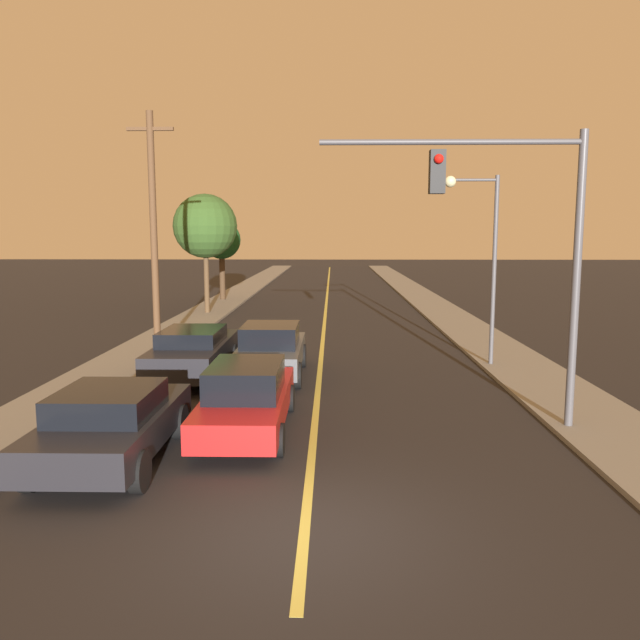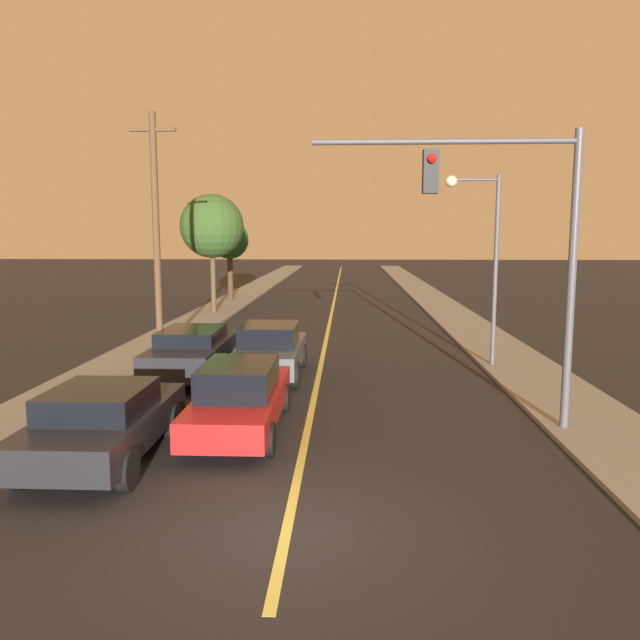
{
  "view_description": "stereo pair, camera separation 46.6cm",
  "coord_description": "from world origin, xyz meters",
  "px_view_note": "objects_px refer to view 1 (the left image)",
  "views": [
    {
      "loc": [
        0.4,
        -8.48,
        4.29
      ],
      "look_at": [
        0.0,
        11.08,
        1.6
      ],
      "focal_mm": 35.0,
      "sensor_mm": 36.0,
      "label": 1
    },
    {
      "loc": [
        0.87,
        -8.47,
        4.29
      ],
      "look_at": [
        0.0,
        11.08,
        1.6
      ],
      "focal_mm": 35.0,
      "sensor_mm": 36.0,
      "label": 2
    }
  ],
  "objects_px": {
    "car_outer_lane_front": "(112,423)",
    "traffic_signal_mast": "(517,226)",
    "tree_left_near": "(205,226)",
    "tree_left_far": "(222,241)",
    "utility_pole_left": "(154,230)",
    "streetlamp_right": "(481,242)",
    "car_near_lane_second": "(271,350)",
    "car_outer_lane_second": "(194,351)",
    "car_near_lane_front": "(247,397)"
  },
  "relations": [
    {
      "from": "car_outer_lane_front",
      "to": "traffic_signal_mast",
      "type": "xyz_separation_m",
      "value": [
        8.06,
        2.16,
        3.68
      ]
    },
    {
      "from": "tree_left_near",
      "to": "tree_left_far",
      "type": "distance_m",
      "value": 6.89
    },
    {
      "from": "utility_pole_left",
      "to": "tree_left_near",
      "type": "xyz_separation_m",
      "value": [
        -0.57,
        11.61,
        0.28
      ]
    },
    {
      "from": "streetlamp_right",
      "to": "car_near_lane_second",
      "type": "bearing_deg",
      "value": -166.27
    },
    {
      "from": "utility_pole_left",
      "to": "tree_left_far",
      "type": "height_order",
      "value": "utility_pole_left"
    },
    {
      "from": "car_outer_lane_second",
      "to": "traffic_signal_mast",
      "type": "bearing_deg",
      "value": -31.02
    },
    {
      "from": "car_outer_lane_second",
      "to": "utility_pole_left",
      "type": "distance_m",
      "value": 5.37
    },
    {
      "from": "car_outer_lane_second",
      "to": "streetlamp_right",
      "type": "xyz_separation_m",
      "value": [
        8.87,
        1.79,
        3.24
      ]
    },
    {
      "from": "tree_left_far",
      "to": "car_outer_lane_front",
      "type": "bearing_deg",
      "value": -84.08
    },
    {
      "from": "car_near_lane_front",
      "to": "streetlamp_right",
      "type": "height_order",
      "value": "streetlamp_right"
    },
    {
      "from": "streetlamp_right",
      "to": "car_outer_lane_second",
      "type": "bearing_deg",
      "value": -168.62
    },
    {
      "from": "traffic_signal_mast",
      "to": "tree_left_far",
      "type": "relative_size",
      "value": 1.25
    },
    {
      "from": "car_near_lane_second",
      "to": "utility_pole_left",
      "type": "height_order",
      "value": "utility_pole_left"
    },
    {
      "from": "tree_left_near",
      "to": "car_outer_lane_front",
      "type": "bearing_deg",
      "value": -83.2
    },
    {
      "from": "car_near_lane_front",
      "to": "tree_left_far",
      "type": "distance_m",
      "value": 27.64
    },
    {
      "from": "utility_pole_left",
      "to": "tree_left_near",
      "type": "distance_m",
      "value": 11.63
    },
    {
      "from": "car_near_lane_front",
      "to": "car_outer_lane_front",
      "type": "distance_m",
      "value": 2.97
    },
    {
      "from": "traffic_signal_mast",
      "to": "utility_pole_left",
      "type": "height_order",
      "value": "utility_pole_left"
    },
    {
      "from": "car_outer_lane_second",
      "to": "car_near_lane_front",
      "type": "bearing_deg",
      "value": -65.83
    },
    {
      "from": "tree_left_near",
      "to": "car_near_lane_front",
      "type": "bearing_deg",
      "value": -76.27
    },
    {
      "from": "car_outer_lane_front",
      "to": "car_outer_lane_second",
      "type": "height_order",
      "value": "car_outer_lane_second"
    },
    {
      "from": "car_near_lane_front",
      "to": "car_outer_lane_second",
      "type": "height_order",
      "value": "car_near_lane_front"
    },
    {
      "from": "car_near_lane_front",
      "to": "car_near_lane_second",
      "type": "xyz_separation_m",
      "value": [
        0.0,
        5.28,
        0.06
      ]
    },
    {
      "from": "streetlamp_right",
      "to": "utility_pole_left",
      "type": "distance_m",
      "value": 11.05
    },
    {
      "from": "car_near_lane_front",
      "to": "traffic_signal_mast",
      "type": "distance_m",
      "value": 6.84
    },
    {
      "from": "car_outer_lane_front",
      "to": "traffic_signal_mast",
      "type": "relative_size",
      "value": 0.71
    },
    {
      "from": "car_outer_lane_second",
      "to": "tree_left_far",
      "type": "relative_size",
      "value": 1.02
    },
    {
      "from": "car_outer_lane_front",
      "to": "utility_pole_left",
      "type": "bearing_deg",
      "value": 101.19
    },
    {
      "from": "tree_left_far",
      "to": "car_near_lane_second",
      "type": "bearing_deg",
      "value": -76.3
    },
    {
      "from": "traffic_signal_mast",
      "to": "streetlamp_right",
      "type": "relative_size",
      "value": 1.05
    },
    {
      "from": "car_near_lane_front",
      "to": "car_outer_lane_second",
      "type": "distance_m",
      "value": 5.6
    },
    {
      "from": "car_near_lane_second",
      "to": "tree_left_far",
      "type": "distance_m",
      "value": 22.51
    },
    {
      "from": "car_near_lane_front",
      "to": "traffic_signal_mast",
      "type": "relative_size",
      "value": 0.79
    },
    {
      "from": "car_near_lane_second",
      "to": "car_outer_lane_front",
      "type": "distance_m",
      "value": 7.54
    },
    {
      "from": "utility_pole_left",
      "to": "streetlamp_right",
      "type": "bearing_deg",
      "value": -8.4
    },
    {
      "from": "car_outer_lane_front",
      "to": "utility_pole_left",
      "type": "distance_m",
      "value": 11.22
    },
    {
      "from": "car_near_lane_front",
      "to": "tree_left_near",
      "type": "distance_m",
      "value": 21.08
    },
    {
      "from": "car_near_lane_second",
      "to": "tree_left_far",
      "type": "xyz_separation_m",
      "value": [
        -5.28,
        21.67,
        3.05
      ]
    },
    {
      "from": "tree_left_near",
      "to": "utility_pole_left",
      "type": "bearing_deg",
      "value": -87.21
    },
    {
      "from": "car_near_lane_second",
      "to": "tree_left_near",
      "type": "height_order",
      "value": "tree_left_near"
    },
    {
      "from": "car_outer_lane_front",
      "to": "streetlamp_right",
      "type": "distance_m",
      "value": 12.91
    },
    {
      "from": "car_near_lane_second",
      "to": "streetlamp_right",
      "type": "height_order",
      "value": "streetlamp_right"
    },
    {
      "from": "car_outer_lane_front",
      "to": "tree_left_far",
      "type": "bearing_deg",
      "value": 95.92
    },
    {
      "from": "tree_left_near",
      "to": "tree_left_far",
      "type": "height_order",
      "value": "tree_left_near"
    },
    {
      "from": "car_outer_lane_front",
      "to": "utility_pole_left",
      "type": "xyz_separation_m",
      "value": [
        -2.06,
        10.4,
        3.67
      ]
    },
    {
      "from": "car_outer_lane_front",
      "to": "car_outer_lane_second",
      "type": "distance_m",
      "value": 7.0
    },
    {
      "from": "car_near_lane_front",
      "to": "car_near_lane_second",
      "type": "relative_size",
      "value": 1.07
    },
    {
      "from": "car_near_lane_second",
      "to": "car_outer_lane_front",
      "type": "height_order",
      "value": "car_near_lane_second"
    },
    {
      "from": "car_near_lane_front",
      "to": "traffic_signal_mast",
      "type": "bearing_deg",
      "value": 2.61
    },
    {
      "from": "car_outer_lane_second",
      "to": "utility_pole_left",
      "type": "xyz_separation_m",
      "value": [
        -2.06,
        3.4,
        3.62
      ]
    }
  ]
}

